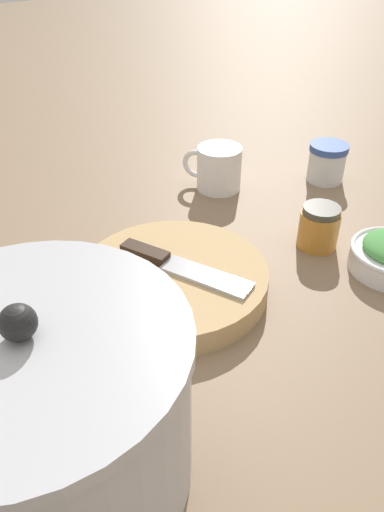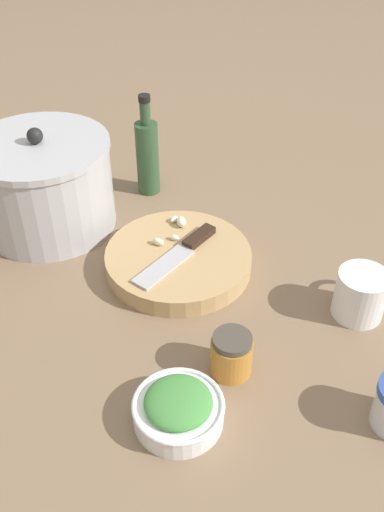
# 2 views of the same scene
# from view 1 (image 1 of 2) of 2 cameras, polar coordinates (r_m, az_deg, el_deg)

# --- Properties ---
(ground_plane) EXTENTS (5.00, 5.00, 0.00)m
(ground_plane) POSITION_cam_1_polar(r_m,az_deg,el_deg) (0.70, 3.97, -2.38)
(ground_plane) COLOR #7F664C
(cutting_board) EXTENTS (0.25, 0.25, 0.03)m
(cutting_board) POSITION_cam_1_polar(r_m,az_deg,el_deg) (0.66, -2.11, -2.75)
(cutting_board) COLOR tan
(cutting_board) RESTS_ON ground_plane
(chef_knife) EXTENTS (0.10, 0.19, 0.01)m
(chef_knife) POSITION_cam_1_polar(r_m,az_deg,el_deg) (0.65, -1.88, -0.98)
(chef_knife) COLOR black
(chef_knife) RESTS_ON cutting_board
(garlic_cloves) EXTENTS (0.07, 0.08, 0.02)m
(garlic_cloves) POSITION_cam_1_polar(r_m,az_deg,el_deg) (0.64, -7.49, -1.92)
(garlic_cloves) COLOR #F0E2C7
(garlic_cloves) RESTS_ON cutting_board
(spice_jar) EXTENTS (0.07, 0.07, 0.07)m
(spice_jar) POSITION_cam_1_polar(r_m,az_deg,el_deg) (0.96, 15.15, 10.30)
(spice_jar) COLOR silver
(spice_jar) RESTS_ON ground_plane
(coffee_mug) EXTENTS (0.08, 0.10, 0.08)m
(coffee_mug) POSITION_cam_1_polar(r_m,az_deg,el_deg) (0.90, 2.98, 10.01)
(coffee_mug) COLOR white
(coffee_mug) RESTS_ON ground_plane
(honey_jar) EXTENTS (0.06, 0.06, 0.07)m
(honey_jar) POSITION_cam_1_polar(r_m,az_deg,el_deg) (0.76, 14.30, 3.23)
(honey_jar) COLOR #BC7A2D
(honey_jar) RESTS_ON ground_plane
(stock_pot) EXTENTS (0.25, 0.25, 0.20)m
(stock_pot) POSITION_cam_1_polar(r_m,az_deg,el_deg) (0.45, -16.78, -16.54)
(stock_pot) COLOR #B2B2B7
(stock_pot) RESTS_ON ground_plane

